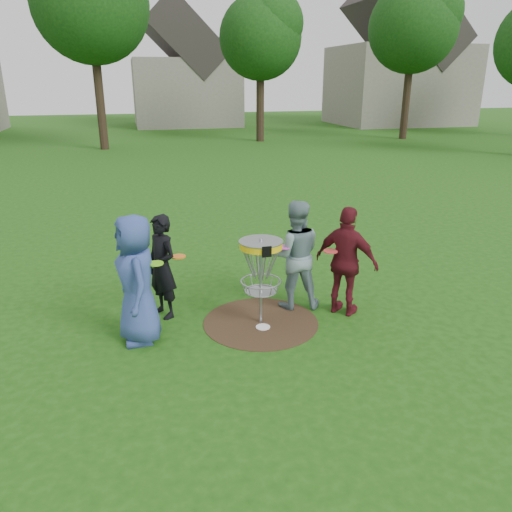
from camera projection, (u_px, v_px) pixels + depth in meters
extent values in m
plane|color=#19470F|center=(261.00, 322.00, 7.80)|extent=(100.00, 100.00, 0.00)
cylinder|color=#47331E|center=(261.00, 322.00, 7.80)|extent=(1.80, 1.80, 0.01)
imported|color=#33498E|center=(137.00, 280.00, 6.98)|extent=(0.72, 0.99, 1.88)
imported|color=black|center=(162.00, 267.00, 7.77)|extent=(0.65, 0.72, 1.66)
imported|color=gray|center=(295.00, 255.00, 8.07)|extent=(0.99, 0.83, 1.81)
imported|color=#5C151E|center=(346.00, 262.00, 7.83)|extent=(1.02, 1.05, 1.77)
cylinder|color=white|center=(263.00, 327.00, 7.63)|extent=(0.22, 0.22, 0.02)
cylinder|color=#9EA0A5|center=(261.00, 282.00, 7.57)|extent=(0.05, 0.05, 1.38)
cylinder|color=yellow|center=(261.00, 245.00, 7.37)|extent=(0.64, 0.64, 0.10)
cylinder|color=#9EA0A5|center=(261.00, 241.00, 7.35)|extent=(0.66, 0.66, 0.01)
cube|color=black|center=(267.00, 252.00, 7.07)|extent=(0.14, 0.02, 0.16)
torus|color=#9EA0A5|center=(261.00, 281.00, 7.56)|extent=(0.62, 0.62, 0.02)
torus|color=#9EA0A5|center=(261.00, 291.00, 7.62)|extent=(0.50, 0.50, 0.02)
cylinder|color=#9EA0A5|center=(261.00, 291.00, 7.62)|extent=(0.44, 0.44, 0.01)
cylinder|color=#82F81B|center=(156.00, 263.00, 6.99)|extent=(0.22, 0.22, 0.02)
cylinder|color=orange|center=(178.00, 256.00, 7.66)|extent=(0.22, 0.22, 0.02)
cylinder|color=#FC42D9|center=(284.00, 247.00, 7.81)|extent=(0.22, 0.22, 0.02)
cylinder|color=#F1413F|center=(331.00, 251.00, 7.70)|extent=(0.22, 0.22, 0.02)
cylinder|color=#38281C|center=(100.00, 104.00, 25.95)|extent=(0.46, 0.46, 4.62)
sphere|color=#164211|center=(90.00, 3.00, 24.36)|extent=(5.72, 5.72, 5.72)
cylinder|color=#38281C|center=(260.00, 109.00, 29.54)|extent=(0.46, 0.46, 3.78)
sphere|color=#164211|center=(260.00, 38.00, 28.24)|extent=(4.68, 4.68, 4.68)
cylinder|color=#38281C|center=(406.00, 104.00, 30.64)|extent=(0.46, 0.46, 4.20)
sphere|color=#164211|center=(413.00, 27.00, 29.19)|extent=(5.20, 5.20, 5.20)
cube|color=gray|center=(186.00, 93.00, 39.60)|extent=(8.00, 7.00, 5.00)
cube|color=#2D2826|center=(183.00, 39.00, 38.27)|extent=(6.11, 7.14, 6.11)
cube|color=gray|center=(398.00, 86.00, 40.62)|extent=(10.00, 8.00, 6.00)
cube|color=#2D2826|center=(404.00, 21.00, 39.00)|extent=(7.64, 8.16, 7.64)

